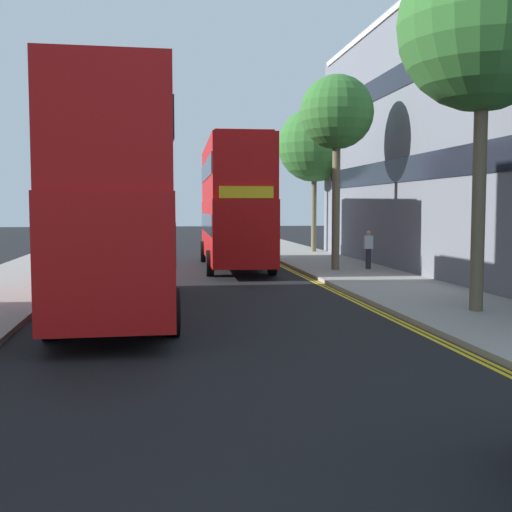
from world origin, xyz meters
The scene contains 9 objects.
sidewalk_right centered at (6.50, 16.00, 0.07)m, with size 4.00×80.00×0.14m, color #9E9991.
kerb_line_outer centered at (4.40, 14.00, 0.00)m, with size 0.10×56.00×0.01m, color yellow.
kerb_line_inner centered at (4.24, 14.00, 0.00)m, with size 0.10×56.00×0.01m, color yellow.
double_decker_bus_away centered at (-2.40, 15.65, 3.03)m, with size 2.91×10.84×5.64m.
double_decker_bus_oncoming centered at (2.01, 27.33, 3.03)m, with size 3.05×10.88×5.64m.
pedestrian_far centered at (7.39, 24.56, 0.99)m, with size 0.34×0.22×1.62m.
street_tree_near centered at (5.94, 24.50, 6.57)m, with size 3.04×3.04×8.03m.
street_tree_mid centered at (6.54, 13.70, 7.17)m, with size 4.20×4.20×9.16m.
street_tree_far centered at (7.69, 35.33, 6.35)m, with size 4.31×4.31×8.39m.
Camera 1 is at (-1.38, -1.20, 2.75)m, focal length 44.68 mm.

